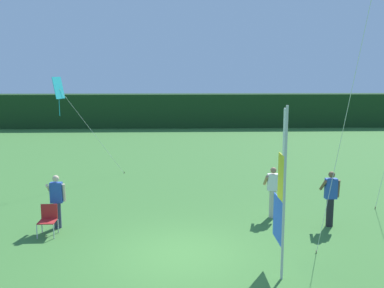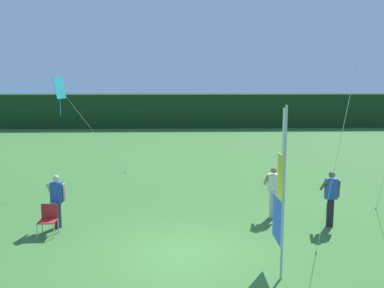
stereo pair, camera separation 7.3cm
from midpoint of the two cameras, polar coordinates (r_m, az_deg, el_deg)
ground_plane at (r=11.95m, az=-1.44°, el=-14.12°), size 120.00×120.00×0.00m
distant_treeline at (r=39.07m, az=-1.88°, el=4.35°), size 80.00×2.40×2.91m
banner_flag at (r=10.48m, az=11.25°, el=-6.46°), size 0.06×1.03×4.03m
person_near_banner at (r=14.21m, az=-17.23°, el=-6.94°), size 0.55×0.48×1.66m
person_mid_field at (r=14.79m, az=10.27°, el=-5.96°), size 0.55×0.48×1.69m
person_far_left at (r=14.36m, az=17.34°, el=-6.57°), size 0.55×0.48×1.74m
folding_chair at (r=13.82m, az=-18.25°, el=-9.05°), size 0.51×0.51×0.89m
kite_cyan_diamond_1 at (r=19.03m, az=-16.67°, el=6.47°), size 2.51×2.64×4.57m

